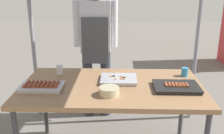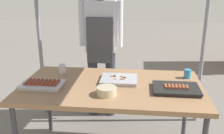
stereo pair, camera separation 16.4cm
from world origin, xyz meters
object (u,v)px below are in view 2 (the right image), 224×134
(condiment_bowl, at_px, (107,91))
(vendor_woman, at_px, (101,39))
(drink_cup_near_edge, at_px, (62,68))
(stall_table, at_px, (111,90))
(drink_cup_by_wok, at_px, (187,74))
(tray_pork_links, at_px, (42,84))
(tray_grilled_sausages, at_px, (176,89))
(tray_meat_skewers, at_px, (119,79))

(condiment_bowl, height_order, vendor_woman, vendor_woman)
(condiment_bowl, xyz_separation_m, drink_cup_near_edge, (-0.51, 0.48, 0.01))
(stall_table, relative_size, drink_cup_by_wok, 19.01)
(tray_pork_links, relative_size, drink_cup_by_wok, 4.27)
(drink_cup_by_wok, xyz_separation_m, vendor_woman, (-0.91, 0.60, 0.19))
(condiment_bowl, bearing_deg, tray_grilled_sausages, 14.29)
(tray_pork_links, bearing_deg, stall_table, 9.98)
(tray_pork_links, relative_size, condiment_bowl, 2.22)
(tray_grilled_sausages, bearing_deg, tray_pork_links, -178.27)
(tray_pork_links, distance_m, condiment_bowl, 0.59)
(stall_table, bearing_deg, drink_cup_near_edge, 152.70)
(drink_cup_near_edge, bearing_deg, tray_pork_links, -100.86)
(tray_grilled_sausages, height_order, condiment_bowl, condiment_bowl)
(condiment_bowl, relative_size, drink_cup_near_edge, 1.84)
(drink_cup_near_edge, bearing_deg, condiment_bowl, -43.63)
(tray_meat_skewers, bearing_deg, drink_cup_near_edge, 163.29)
(drink_cup_near_edge, bearing_deg, vendor_woman, 61.69)
(tray_grilled_sausages, bearing_deg, vendor_woman, 130.06)
(tray_pork_links, relative_size, drink_cup_near_edge, 4.08)
(tray_grilled_sausages, relative_size, drink_cup_by_wok, 4.55)
(tray_meat_skewers, distance_m, vendor_woman, 0.83)
(condiment_bowl, bearing_deg, vendor_woman, 100.73)
(tray_pork_links, distance_m, vendor_woman, 1.04)
(tray_meat_skewers, relative_size, drink_cup_near_edge, 3.73)
(tray_meat_skewers, height_order, drink_cup_by_wok, drink_cup_by_wok)
(drink_cup_by_wok, bearing_deg, vendor_woman, 146.85)
(tray_pork_links, bearing_deg, drink_cup_near_edge, 79.14)
(stall_table, bearing_deg, drink_cup_by_wok, 19.57)
(tray_pork_links, xyz_separation_m, condiment_bowl, (0.58, -0.11, 0.01))
(condiment_bowl, bearing_deg, stall_table, 86.06)
(tray_grilled_sausages, distance_m, vendor_woman, 1.21)
(tray_pork_links, xyz_separation_m, vendor_woman, (0.38, 0.95, 0.21))
(condiment_bowl, bearing_deg, drink_cup_by_wok, 33.02)
(stall_table, height_order, drink_cup_near_edge, drink_cup_near_edge)
(tray_meat_skewers, xyz_separation_m, drink_cup_by_wok, (0.64, 0.15, 0.03))
(stall_table, bearing_deg, tray_meat_skewers, 57.65)
(tray_grilled_sausages, height_order, drink_cup_near_edge, drink_cup_near_edge)
(tray_grilled_sausages, relative_size, condiment_bowl, 2.37)
(stall_table, xyz_separation_m, tray_pork_links, (-0.60, -0.10, 0.08))
(drink_cup_by_wok, bearing_deg, tray_meat_skewers, -166.52)
(tray_grilled_sausages, distance_m, drink_cup_near_edge, 1.13)
(drink_cup_by_wok, height_order, vendor_woman, vendor_woman)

